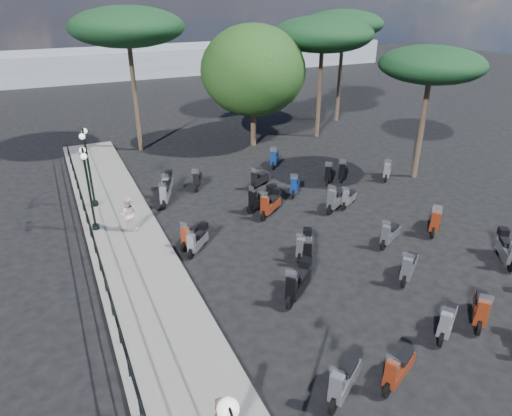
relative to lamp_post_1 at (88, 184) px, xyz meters
name	(u,v)px	position (x,y,z in m)	size (l,w,h in m)	color
ground	(316,255)	(7.52, -5.52, -2.20)	(120.00, 120.00, 0.00)	black
sidewalk	(132,253)	(1.02, -2.52, -2.13)	(3.00, 30.00, 0.15)	slate
railing	(95,244)	(-0.28, -2.72, -1.30)	(0.04, 26.04, 1.10)	black
lamp_post_1	(88,184)	(0.00, 0.00, 0.00)	(0.29, 1.06, 3.60)	black
lamp_post_2	(88,163)	(0.27, 2.44, 0.07)	(0.44, 1.08, 3.71)	black
pedestrian_far	(128,214)	(1.31, -0.71, -1.30)	(0.73, 0.57, 1.50)	silver
scooter_1	(344,381)	(4.52, -11.62, -1.70)	(1.56, 1.13, 1.44)	black
scooter_2	(298,283)	(5.53, -7.54, -1.64)	(1.54, 1.32, 1.48)	black
scooter_3	(193,236)	(3.39, -2.79, -1.75)	(1.35, 1.09, 1.30)	black
scooter_4	(198,241)	(3.44, -3.31, -1.73)	(1.22, 1.24, 1.26)	black
scooter_5	(165,194)	(3.43, 1.58, -1.69)	(0.87, 1.60, 1.35)	black
scooter_6	(398,369)	(6.04, -11.87, -1.73)	(1.57, 0.90, 1.34)	black
scooter_7	(447,321)	(8.62, -10.99, -1.72)	(1.49, 1.08, 1.38)	black
scooter_8	(303,246)	(7.00, -5.37, -1.76)	(1.19, 1.19, 1.27)	black
scooter_9	(271,204)	(7.45, -1.63, -1.67)	(1.51, 1.23, 1.42)	black
scooter_10	(262,199)	(7.33, -0.96, -1.67)	(1.72, 0.82, 1.42)	black
scooter_11	(198,180)	(5.43, 2.76, -1.77)	(0.86, 1.45, 1.26)	black
scooter_13	(409,267)	(9.59, -8.26, -1.72)	(1.47, 1.14, 1.39)	black
scooter_14	(307,248)	(7.00, -5.63, -1.70)	(1.01, 1.51, 1.33)	black
scooter_15	(336,200)	(10.46, -2.44, -1.69)	(1.65, 1.10, 1.48)	black
scooter_16	(295,186)	(9.61, -0.04, -1.74)	(1.08, 1.38, 1.31)	black
scooter_17	(259,180)	(8.36, 1.50, -1.77)	(1.40, 0.90, 1.24)	black
scooter_19	(480,309)	(9.96, -11.01, -1.70)	(1.44, 1.28, 1.44)	black
scooter_20	(390,235)	(10.60, -6.05, -1.75)	(1.50, 0.90, 1.30)	black
scooter_21	(436,221)	(13.05, -6.00, -1.70)	(1.48, 1.26, 1.45)	black
scooter_22	(349,198)	(11.22, -2.36, -1.79)	(1.31, 0.90, 1.19)	black
scooter_23	(275,159)	(10.50, 3.96, -1.73)	(1.09, 1.45, 1.36)	black
scooter_26	(507,249)	(13.71, -8.91, -1.66)	(1.14, 1.59, 1.43)	black
scooter_27	(436,219)	(13.23, -5.87, -1.71)	(1.45, 1.21, 1.42)	black
scooter_28	(387,171)	(15.16, -0.34, -1.75)	(1.22, 1.23, 1.30)	black
scooter_29	(328,174)	(12.03, 0.64, -1.74)	(1.10, 1.40, 1.34)	black
scooter_30	(342,171)	(12.90, 0.65, -1.74)	(1.10, 1.40, 1.34)	black
scooter_31	(168,185)	(3.83, 2.63, -1.69)	(0.87, 1.60, 1.35)	black
broadleaf_tree	(253,71)	(11.07, 8.16, 2.58)	(6.53, 6.53, 7.56)	#38281E
pine_0	(323,34)	(15.94, 8.10, 4.53)	(6.52, 6.52, 7.89)	#38281E
pine_1	(344,24)	(19.59, 11.10, 4.86)	(5.68, 5.68, 8.08)	#38281E
pine_2	(127,27)	(4.07, 10.23, 5.18)	(6.58, 6.58, 8.55)	#38281E
pine_3	(432,65)	(16.74, -0.73, 3.74)	(5.23, 5.23, 6.88)	#38281E
distant_hills	(116,63)	(7.52, 39.48, -0.70)	(70.00, 8.00, 3.00)	gray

